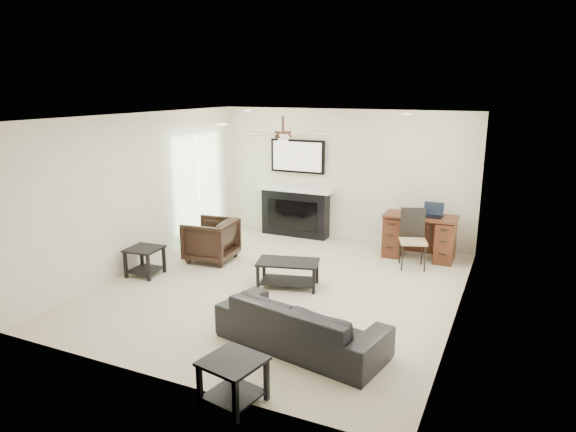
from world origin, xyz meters
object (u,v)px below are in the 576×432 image
object	(u,v)px
sofa	(301,324)
coffee_table	(288,274)
armchair	(211,240)
fireplace_unit	(295,189)
desk	(419,237)

from	to	relation	value
sofa	coffee_table	xyz separation A→B (m)	(-0.90, 1.60, -0.09)
sofa	armchair	size ratio (longest dim) A/B	2.49
armchair	fireplace_unit	distance (m)	2.18
sofa	armchair	bearing A→B (deg)	-28.43
coffee_table	fireplace_unit	world-z (taller)	fireplace_unit
sofa	coffee_table	size ratio (longest dim) A/B	2.19
armchair	desk	distance (m)	3.58
armchair	coffee_table	distance (m)	1.79
desk	coffee_table	bearing A→B (deg)	-124.88
coffee_table	fireplace_unit	xyz separation A→B (m)	(-1.01, 2.53, 0.75)
coffee_table	desk	distance (m)	2.64
armchair	desk	bearing A→B (deg)	111.17
sofa	fireplace_unit	world-z (taller)	fireplace_unit
coffee_table	desk	size ratio (longest dim) A/B	0.74
sofa	armchair	world-z (taller)	armchair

